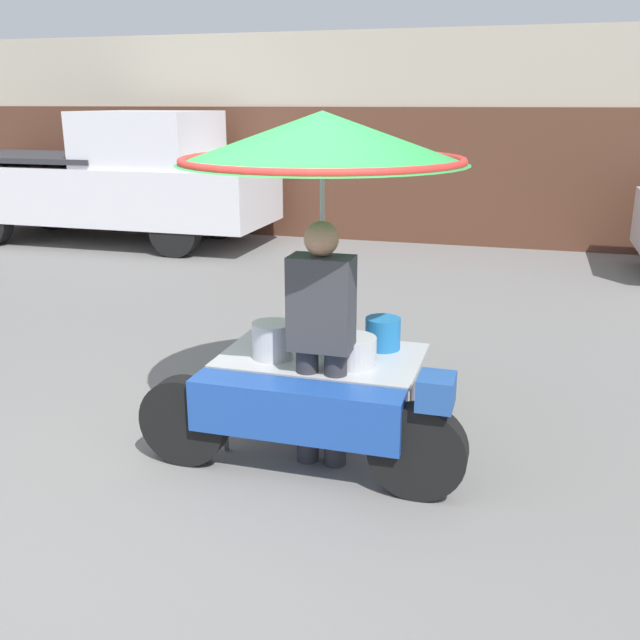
# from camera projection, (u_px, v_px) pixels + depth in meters

# --- Properties ---
(ground_plane) EXTENTS (36.00, 36.00, 0.00)m
(ground_plane) POSITION_uv_depth(u_px,v_px,m) (177.00, 506.00, 4.02)
(ground_plane) COLOR slate
(shopfront_building) EXTENTS (28.00, 2.06, 3.25)m
(shopfront_building) POSITION_uv_depth(u_px,v_px,m) (425.00, 137.00, 12.01)
(shopfront_building) COLOR #B2A893
(shopfront_building) RESTS_ON ground
(vendor_motorcycle_cart) EXTENTS (2.02, 1.78, 2.14)m
(vendor_motorcycle_cart) POSITION_uv_depth(u_px,v_px,m) (320.00, 197.00, 4.29)
(vendor_motorcycle_cart) COLOR black
(vendor_motorcycle_cart) RESTS_ON ground
(vendor_person) EXTENTS (0.38, 0.22, 1.53)m
(vendor_person) POSITION_uv_depth(u_px,v_px,m) (321.00, 334.00, 4.27)
(vendor_person) COLOR #2D2D33
(vendor_person) RESTS_ON ground
(pickup_truck) EXTENTS (5.42, 1.83, 2.05)m
(pickup_truck) POSITION_uv_depth(u_px,v_px,m) (111.00, 181.00, 11.33)
(pickup_truck) COLOR black
(pickup_truck) RESTS_ON ground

